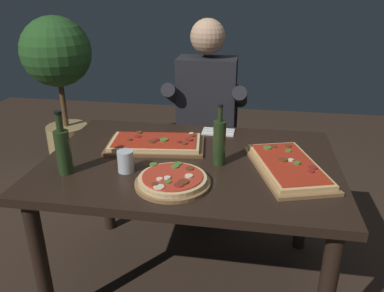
{
  "coord_description": "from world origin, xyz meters",
  "views": [
    {
      "loc": [
        0.28,
        -1.64,
        1.52
      ],
      "look_at": [
        0.0,
        0.05,
        0.79
      ],
      "focal_mm": 35.56,
      "sensor_mm": 36.0,
      "label": 1
    }
  ],
  "objects": [
    {
      "name": "oil_bottle_amber",
      "position": [
        0.14,
        -0.03,
        0.85
      ],
      "size": [
        0.06,
        0.06,
        0.29
      ],
      "color": "#233819",
      "rests_on": "dining_table"
    },
    {
      "name": "ground_plane",
      "position": [
        0.0,
        0.0,
        0.0
      ],
      "size": [
        6.4,
        6.4,
        0.0
      ],
      "primitive_type": "plane",
      "color": "#38281E"
    },
    {
      "name": "seated_diner",
      "position": [
        -0.02,
        0.74,
        0.74
      ],
      "size": [
        0.53,
        0.41,
        1.33
      ],
      "color": "#23232D",
      "rests_on": "ground_plane"
    },
    {
      "name": "dining_table",
      "position": [
        0.0,
        0.0,
        0.64
      ],
      "size": [
        1.4,
        0.96,
        0.74
      ],
      "color": "black",
      "rests_on": "ground_plane"
    },
    {
      "name": "wine_bottle_dark",
      "position": [
        -0.53,
        -0.23,
        0.85
      ],
      "size": [
        0.07,
        0.07,
        0.29
      ],
      "color": "#233819",
      "rests_on": "dining_table"
    },
    {
      "name": "napkin_cutlery_set",
      "position": [
        0.1,
        0.38,
        0.74
      ],
      "size": [
        0.18,
        0.11,
        0.01
      ],
      "color": "white",
      "rests_on": "dining_table"
    },
    {
      "name": "pizza_round_far",
      "position": [
        -0.03,
        -0.26,
        0.76
      ],
      "size": [
        0.32,
        0.32,
        0.05
      ],
      "color": "olive",
      "rests_on": "dining_table"
    },
    {
      "name": "pizza_rectangular_left",
      "position": [
        0.46,
        -0.04,
        0.76
      ],
      "size": [
        0.41,
        0.57,
        0.05
      ],
      "color": "olive",
      "rests_on": "dining_table"
    },
    {
      "name": "pizza_rectangular_front",
      "position": [
        -0.2,
        0.12,
        0.76
      ],
      "size": [
        0.53,
        0.32,
        0.05
      ],
      "color": "brown",
      "rests_on": "dining_table"
    },
    {
      "name": "potted_plant_corner",
      "position": [
        -1.3,
        1.23,
        0.84
      ],
      "size": [
        0.56,
        0.56,
        1.3
      ],
      "color": "tan",
      "rests_on": "ground_plane"
    },
    {
      "name": "tumbler_near_camera",
      "position": [
        -0.27,
        -0.17,
        0.78
      ],
      "size": [
        0.07,
        0.07,
        0.1
      ],
      "color": "silver",
      "rests_on": "dining_table"
    },
    {
      "name": "diner_chair",
      "position": [
        -0.02,
        0.86,
        0.49
      ],
      "size": [
        0.44,
        0.44,
        0.87
      ],
      "color": "black",
      "rests_on": "ground_plane"
    }
  ]
}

